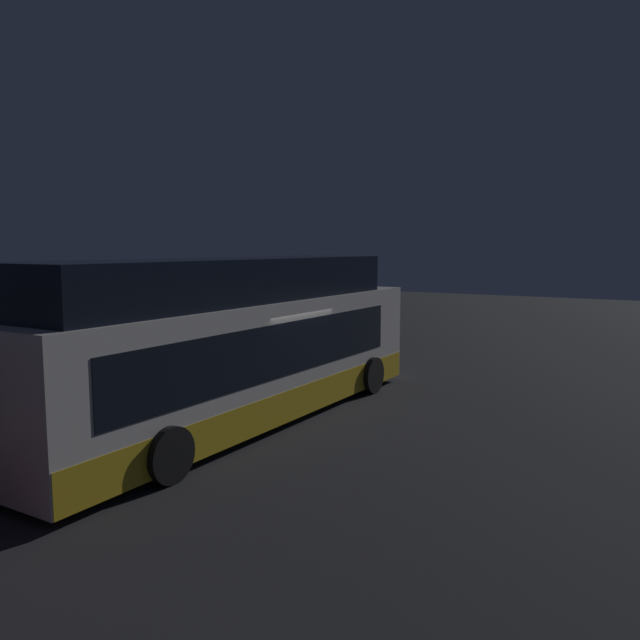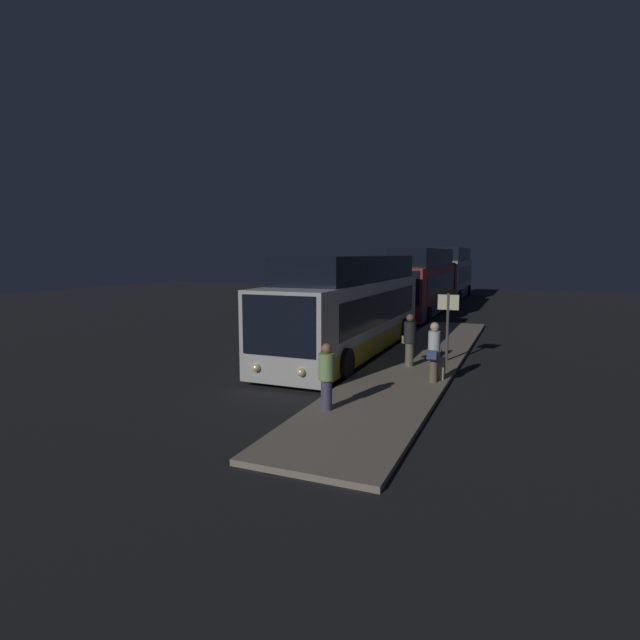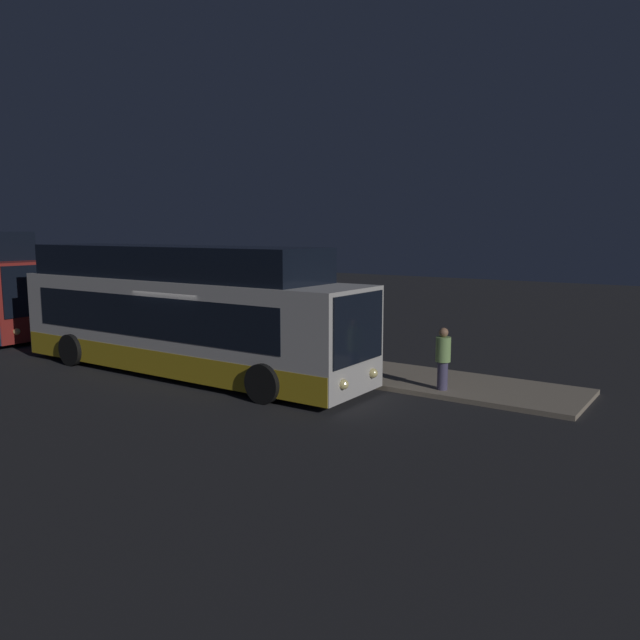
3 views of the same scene
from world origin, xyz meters
The scene contains 10 objects.
ground centered at (0.00, 0.00, 0.00)m, with size 80.00×80.00×0.00m, color #232326.
platform centered at (0.00, 3.00, 0.06)m, with size 20.00×2.80×0.12m.
bus_lead centered at (-0.69, 0.17, 1.65)m, with size 11.92×2.82×3.71m.
bus_second centered at (-14.33, 0.17, 1.82)m, with size 11.85×2.73×4.12m.
bus_third centered at (-26.83, 0.17, 1.92)m, with size 10.24×2.73×4.30m.
passenger_boarding centered at (1.27, 2.89, 1.05)m, with size 0.65×0.59×1.72m.
passenger_waiting centered at (6.65, 2.13, 0.98)m, with size 0.48×0.48×1.60m.
passenger_with_bags centered at (3.07, 4.00, 1.07)m, with size 0.52×0.35×1.74m.
suitcase centered at (2.58, 4.15, 0.45)m, with size 0.33×0.19×0.88m.
sign_post centered at (-0.06, 3.91, 1.62)m, with size 0.10×0.71×2.34m.
Camera 2 is at (17.26, 6.40, 3.79)m, focal length 28.00 mm.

